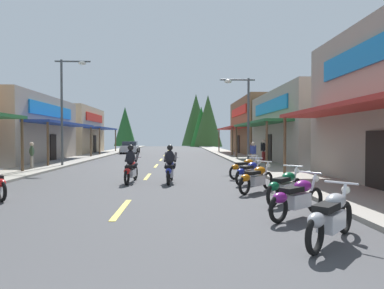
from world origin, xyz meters
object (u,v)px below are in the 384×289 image
Objects in this scene: streetlamp_right at (243,108)px; pedestrian_by_shop at (253,153)px; streetlamp_left at (67,98)px; motorcycle_parked_right_2 at (285,186)px; motorcycle_parked_right_0 at (331,216)px; motorcycle_parked_right_4 at (250,172)px; motorcycle_parked_right_5 at (245,168)px; pedestrian_waiting at (32,154)px; parked_car_curbside at (130,147)px; rider_cruising_lead at (170,167)px; pedestrian_browsing at (264,150)px; motorcycle_parked_right_3 at (256,178)px; rider_cruising_trailing at (131,167)px; motorcycle_parked_right_1 at (297,197)px.

streetlamp_right is 3.54× the size of pedestrian_by_shop.
streetlamp_left is 15.66m from motorcycle_parked_right_2.
motorcycle_parked_right_4 is (0.17, 7.14, 0.00)m from motorcycle_parked_right_0.
motorcycle_parked_right_4 is 0.94× the size of motorcycle_parked_right_5.
motorcycle_parked_right_5 is (0.37, 8.89, 0.00)m from motorcycle_parked_right_0.
motorcycle_parked_right_2 is 5.42m from motorcycle_parked_right_5.
motorcycle_parked_right_5 is at bearing 47.54° from pedestrian_by_shop.
motorcycle_parked_right_0 is 0.99× the size of pedestrian_waiting.
streetlamp_left is at bearing 172.77° from parked_car_curbside.
motorcycle_parked_right_5 is 24.88m from parked_car_curbside.
streetlamp_left is 11.07m from streetlamp_right.
rider_cruising_lead is 1.23× the size of pedestrian_browsing.
pedestrian_by_shop is 0.90× the size of pedestrian_browsing.
pedestrian_by_shop is (5.02, 6.72, 0.25)m from rider_cruising_lead.
pedestrian_by_shop reaches higher than motorcycle_parked_right_3.
motorcycle_parked_right_2 is 1.81m from motorcycle_parked_right_3.
rider_cruising_trailing is 9.38m from pedestrian_by_shop.
streetlamp_left reaches higher than motorcycle_parked_right_3.
motorcycle_parked_right_5 is (0.29, 7.10, 0.00)m from motorcycle_parked_right_1.
motorcycle_parked_right_1 is at bearing -148.12° from rider_cruising_lead.
rider_cruising_trailing is at bearing 94.13° from motorcycle_parked_right_2.
rider_cruising_trailing is (5.06, -7.17, -3.69)m from streetlamp_left.
parked_car_curbside is at bearing 61.14° from motorcycle_parked_right_4.
motorcycle_parked_right_3 is 11.74m from pedestrian_browsing.
motorcycle_parked_right_3 is 0.74× the size of rider_cruising_trailing.
streetlamp_left is at bearing 64.17° from pedestrian_browsing.
parked_car_curbside is (-8.39, 26.93, 0.20)m from motorcycle_parked_right_3.
pedestrian_by_shop is at bearing -40.30° from rider_cruising_trailing.
pedestrian_by_shop reaches higher than motorcycle_parked_right_1.
streetlamp_right is 3.51× the size of motorcycle_parked_right_0.
rider_cruising_trailing reaches higher than motorcycle_parked_right_5.
motorcycle_parked_right_0 is 0.90× the size of motorcycle_parked_right_5.
pedestrian_browsing is (3.30, 11.25, 0.53)m from motorcycle_parked_right_3.
motorcycle_parked_right_5 is at bearing -162.34° from parked_car_curbside.
motorcycle_parked_right_5 is 1.01× the size of pedestrian_browsing.
streetlamp_left is 16.76m from motorcycle_parked_right_1.
rider_cruising_trailing is (-5.98, -6.72, -3.05)m from streetlamp_right.
motorcycle_parked_right_0 is 16.99m from pedestrian_waiting.
motorcycle_parked_right_3 is 1.01× the size of pedestrian_by_shop.
parked_car_curbside is (-9.77, 17.78, -3.02)m from streetlamp_right.
streetlamp_left is 13.09m from motorcycle_parked_right_4.
pedestrian_browsing is at bearing 33.60° from motorcycle_parked_right_0.
streetlamp_left is 4.20× the size of motorcycle_parked_right_2.
pedestrian_waiting is (-11.38, 9.45, 0.43)m from motorcycle_parked_right_2.
pedestrian_waiting is at bearing 59.96° from rider_cruising_lead.
streetlamp_left reaches higher than parked_car_curbside.
streetlamp_right reaches higher than motorcycle_parked_right_3.
streetlamp_right is at bearing 42.77° from motorcycle_parked_right_5.
motorcycle_parked_right_3 is (9.67, -9.60, -3.86)m from streetlamp_left.
pedestrian_browsing is at bearing 40.90° from motorcycle_parked_right_1.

